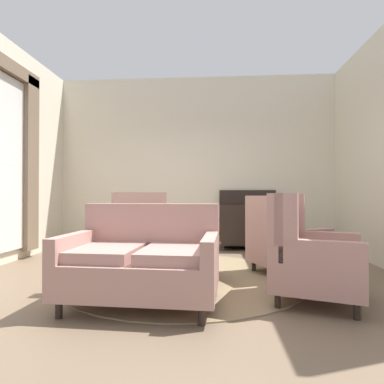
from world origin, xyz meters
name	(u,v)px	position (x,y,z in m)	size (l,w,h in m)	color
ground	(181,284)	(0.00, 0.00, 0.00)	(7.70, 7.70, 0.00)	brown
wall_back	(195,162)	(0.00, 2.74, 1.69)	(5.66, 0.08, 3.38)	beige
wall_left	(0,150)	(-2.75, 0.82, 1.69)	(0.08, 3.84, 3.38)	beige
baseboard_back	(195,244)	(0.00, 2.69, 0.06)	(5.50, 0.03, 0.12)	black
area_rug	(183,277)	(0.00, 0.30, 0.01)	(2.94, 2.94, 0.01)	#847051
coffee_table	(184,249)	(0.03, 0.15, 0.38)	(0.88, 0.88, 0.46)	black
porcelain_vase	(187,230)	(0.07, 0.14, 0.60)	(0.16, 0.16, 0.33)	#4C7A66
settee	(143,261)	(-0.28, -0.70, 0.40)	(1.43, 0.97, 0.93)	tan
armchair_beside_settee	(283,241)	(1.26, 0.53, 0.43)	(1.07, 1.04, 1.01)	tan
armchair_far_left	(135,233)	(-0.81, 1.09, 0.45)	(1.08, 1.13, 1.06)	tan
armchair_near_window	(307,255)	(1.28, -0.50, 0.44)	(1.02, 1.04, 1.03)	tan
side_table	(287,236)	(1.48, 1.27, 0.40)	(0.46, 0.46, 0.68)	black
sideboard	(248,224)	(1.02, 2.45, 0.48)	(1.08, 0.43, 1.12)	black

